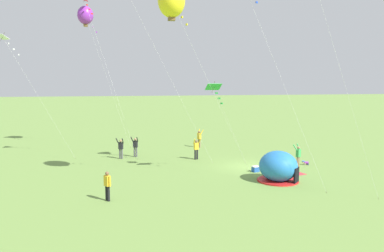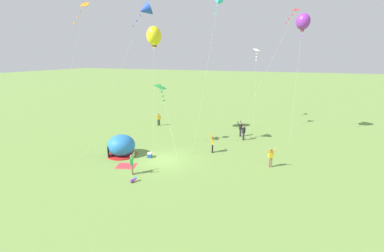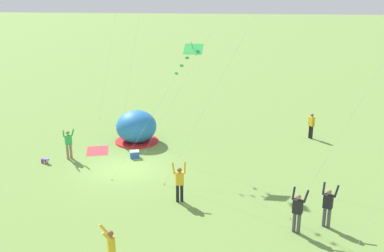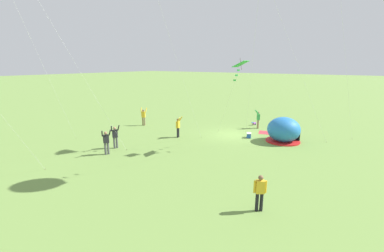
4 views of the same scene
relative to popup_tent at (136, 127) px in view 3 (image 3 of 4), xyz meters
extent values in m
plane|color=olive|center=(4.51, 0.43, -1.00)|extent=(300.00, 300.00, 0.00)
ellipsoid|color=#2672BF|center=(0.01, 0.01, 0.05)|extent=(2.70, 2.60, 2.10)
cylinder|color=red|center=(0.01, 0.01, -0.95)|extent=(2.81, 2.81, 0.10)
cube|color=black|center=(-0.90, -0.89, -0.45)|extent=(0.65, 0.65, 1.10)
cube|color=#CC333D|center=(1.94, -2.03, -0.99)|extent=(2.00, 1.73, 0.01)
cube|color=#2659B2|center=(2.83, 0.54, -0.81)|extent=(0.51, 0.61, 0.38)
cube|color=white|center=(2.83, 0.54, -0.59)|extent=(0.52, 0.62, 0.06)
cylinder|color=purple|center=(4.24, -4.43, -0.83)|extent=(0.33, 0.38, 0.22)
sphere|color=beige|center=(4.34, -4.19, -0.80)|extent=(0.19, 0.19, 0.19)
cylinder|color=#3F72CC|center=(4.34, -4.19, -0.71)|extent=(0.24, 0.24, 0.06)
cylinder|color=beige|center=(4.19, -4.28, -0.91)|extent=(0.07, 0.07, 0.17)
cylinder|color=beige|center=(4.38, -4.36, -0.91)|extent=(0.07, 0.07, 0.17)
cylinder|color=navy|center=(4.11, -4.51, -0.93)|extent=(0.09, 0.09, 0.13)
cylinder|color=navy|center=(4.26, -4.57, -0.93)|extent=(0.09, 0.09, 0.13)
cube|color=gold|center=(13.96, 2.44, 0.18)|extent=(0.45, 0.39, 0.60)
sphere|color=brown|center=(13.96, 2.44, 0.61)|extent=(0.22, 0.22, 0.22)
cylinder|color=gold|center=(14.26, 2.43, 0.65)|extent=(0.30, 0.36, 0.50)
cylinder|color=gold|center=(13.79, 2.18, 0.65)|extent=(0.20, 0.39, 0.50)
cylinder|color=black|center=(8.17, 3.91, -0.56)|extent=(0.15, 0.15, 0.88)
cylinder|color=black|center=(8.12, 4.10, -0.56)|extent=(0.15, 0.15, 0.88)
cube|color=gold|center=(8.15, 4.00, 0.18)|extent=(0.33, 0.43, 0.60)
sphere|color=brown|center=(8.15, 4.00, 0.61)|extent=(0.22, 0.22, 0.22)
cylinder|color=gold|center=(8.07, 3.71, 0.65)|extent=(0.38, 0.23, 0.50)
cylinder|color=gold|center=(7.94, 4.22, 0.65)|extent=(0.38, 0.12, 0.50)
cylinder|color=#4C4C51|center=(10.30, 9.08, -0.56)|extent=(0.15, 0.15, 0.88)
cylinder|color=#4C4C51|center=(10.39, 9.26, -0.56)|extent=(0.15, 0.15, 0.88)
cube|color=black|center=(10.34, 9.17, 0.18)|extent=(0.38, 0.45, 0.60)
sphere|color=#9E7051|center=(10.34, 9.17, 0.61)|extent=(0.22, 0.22, 0.22)
cylinder|color=black|center=(10.09, 9.00, 0.65)|extent=(0.39, 0.20, 0.50)
cylinder|color=black|center=(10.33, 9.48, 0.65)|extent=(0.36, 0.30, 0.50)
cylinder|color=#8C7251|center=(3.35, -3.15, -0.56)|extent=(0.15, 0.15, 0.88)
cylinder|color=#8C7251|center=(3.46, -3.32, -0.56)|extent=(0.15, 0.15, 0.88)
cube|color=green|center=(3.40, -3.24, 0.18)|extent=(0.41, 0.45, 0.60)
sphere|color=#9E7051|center=(3.40, -3.24, 0.61)|extent=(0.22, 0.22, 0.22)
cylinder|color=green|center=(3.38, -2.93, 0.65)|extent=(0.34, 0.32, 0.50)
cylinder|color=green|center=(3.68, -3.38, 0.65)|extent=(0.38, 0.24, 0.50)
cylinder|color=black|center=(-1.96, 11.45, -0.56)|extent=(0.15, 0.15, 0.88)
cylinder|color=black|center=(-2.13, 11.34, -0.56)|extent=(0.15, 0.15, 0.88)
cube|color=gold|center=(-2.05, 11.39, 0.18)|extent=(0.45, 0.41, 0.60)
sphere|color=brown|center=(-2.05, 11.39, 0.61)|extent=(0.22, 0.22, 0.22)
cylinder|color=gold|center=(-1.84, 11.53, 0.18)|extent=(0.09, 0.09, 0.58)
cylinder|color=gold|center=(-2.25, 11.25, 0.18)|extent=(0.09, 0.09, 0.58)
cylinder|color=#4C4C51|center=(9.68, 10.39, -0.56)|extent=(0.15, 0.15, 0.88)
cylinder|color=#4C4C51|center=(9.77, 10.57, -0.56)|extent=(0.15, 0.15, 0.88)
cube|color=black|center=(9.73, 10.48, 0.18)|extent=(0.38, 0.45, 0.60)
sphere|color=#9E7051|center=(9.73, 10.48, 0.61)|extent=(0.22, 0.22, 0.22)
cylinder|color=black|center=(9.48, 10.30, 0.65)|extent=(0.39, 0.19, 0.50)
cylinder|color=black|center=(9.70, 10.78, 0.65)|extent=(0.36, 0.29, 0.50)
cylinder|color=silver|center=(-0.47, 0.08, 5.77)|extent=(5.31, 3.77, 13.54)
cylinder|color=brown|center=(-3.12, -1.80, -0.97)|extent=(0.03, 0.03, 0.06)
cylinder|color=silver|center=(4.28, 2.06, 2.22)|extent=(3.79, 3.88, 6.44)
cylinder|color=brown|center=(6.17, 0.13, -0.97)|extent=(0.03, 0.03, 0.06)
cube|color=green|center=(2.39, 4.00, 5.43)|extent=(0.96, 1.05, 0.47)
cylinder|color=#332314|center=(2.39, 4.00, 5.44)|extent=(0.30, 0.30, 0.82)
cube|color=green|center=(2.69, 3.68, 4.98)|extent=(0.14, 0.21, 0.12)
cube|color=green|center=(2.95, 3.42, 4.59)|extent=(0.15, 0.20, 0.12)
cube|color=green|center=(3.21, 3.16, 4.20)|extent=(0.19, 0.18, 0.12)
cylinder|color=silver|center=(11.95, 11.29, 6.27)|extent=(5.38, 4.49, 14.53)
cylinder|color=brown|center=(9.27, 9.05, -0.97)|extent=(0.03, 0.03, 0.06)
cylinder|color=silver|center=(6.39, 6.84, 6.73)|extent=(0.08, 7.79, 15.46)
cylinder|color=brown|center=(6.35, 2.95, -0.97)|extent=(0.03, 0.03, 0.06)
cylinder|color=silver|center=(1.50, 4.14, 4.87)|extent=(3.03, 6.37, 11.74)
cylinder|color=brown|center=(3.01, 0.96, -0.97)|extent=(0.03, 0.03, 0.06)
cylinder|color=silver|center=(-3.62, -2.25, 5.93)|extent=(2.47, 3.69, 13.86)
cylinder|color=brown|center=(-4.85, -4.09, -0.97)|extent=(0.03, 0.03, 0.06)
camera|label=1|loc=(-23.39, 10.79, 5.82)|focal=35.00mm
camera|label=2|loc=(15.17, -19.65, 8.53)|focal=24.00mm
camera|label=3|loc=(27.15, 6.80, 8.72)|focal=42.00mm
camera|label=4|loc=(-5.38, 21.63, 5.47)|focal=24.00mm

